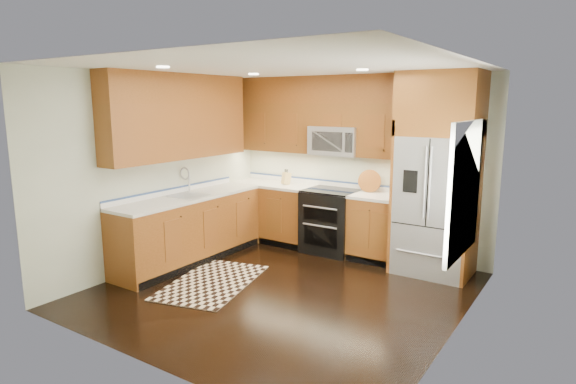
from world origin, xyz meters
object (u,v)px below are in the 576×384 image
Objects in this scene: range at (331,221)px; knife_block at (286,178)px; rug at (212,282)px; utensil_crock at (398,190)px; refrigerator at (437,175)px.

knife_block is at bearing 175.50° from range.
range is 0.62× the size of rug.
utensil_crock reaches higher than range.
range is 3.90× the size of knife_block.
range is 3.18× the size of utensil_crock.
knife_block is 1.84m from utensil_crock.
rug is (-2.17, -1.90, -1.30)m from refrigerator.
refrigerator reaches higher than rug.
knife_block is at bearing 179.78° from utensil_crock.
rug is at bearing -83.74° from knife_block.
utensil_crock is (-0.55, 0.10, -0.26)m from refrigerator.
refrigerator is 8.76× the size of utensil_crock.
utensil_crock is (1.00, 0.06, 0.57)m from range.
utensil_crock is (1.84, -0.01, 0.00)m from knife_block.
utensil_crock is at bearing -0.22° from knife_block.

